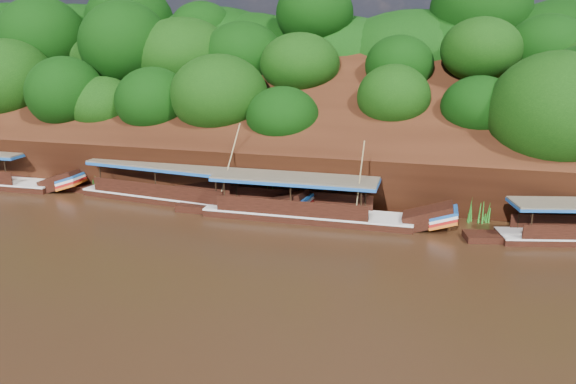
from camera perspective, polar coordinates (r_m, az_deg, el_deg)
name	(u,v)px	position (r m, az deg, el deg)	size (l,w,h in m)	color
ground	(317,267)	(28.07, 2.98, -7.59)	(160.00, 160.00, 0.00)	black
riverbank	(375,145)	(49.10, 8.85, 4.71)	(120.00, 30.06, 19.40)	black
boat_1	(320,211)	(34.67, 3.27, -1.93)	(15.47, 2.87, 5.80)	black
boat_2	(187,195)	(38.71, -10.20, -0.28)	(16.88, 4.15, 6.18)	black
reeds	(319,195)	(37.15, 3.18, -0.29)	(50.91, 2.09, 1.94)	#21731C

